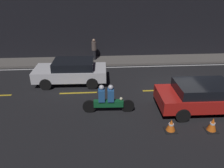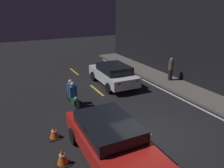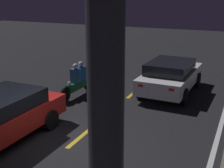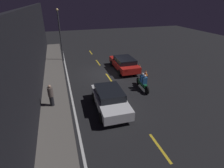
{
  "view_description": "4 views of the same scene",
  "coord_description": "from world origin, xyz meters",
  "px_view_note": "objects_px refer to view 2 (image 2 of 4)",
  "views": [
    {
      "loc": [
        -4.41,
        -10.46,
        5.46
      ],
      "look_at": [
        -3.73,
        -0.59,
        0.75
      ],
      "focal_mm": 35.0,
      "sensor_mm": 36.0,
      "label": 1
    },
    {
      "loc": [
        6.05,
        -4.86,
        4.97
      ],
      "look_at": [
        -2.96,
        -0.24,
        1.28
      ],
      "focal_mm": 35.0,
      "sensor_mm": 36.0,
      "label": 2
    },
    {
      "loc": [
        6.46,
        4.26,
        4.16
      ],
      "look_at": [
        -3.1,
        -0.04,
        0.98
      ],
      "focal_mm": 50.0,
      "sensor_mm": 36.0,
      "label": 3
    },
    {
      "loc": [
        -15.4,
        4.15,
        6.62
      ],
      "look_at": [
        -3.92,
        0.6,
        0.77
      ],
      "focal_mm": 28.0,
      "sensor_mm": 36.0,
      "label": 4
    }
  ],
  "objects_px": {
    "taxi_red": "(110,138)",
    "traffic_cone_mid": "(62,157)",
    "sedan_white": "(113,74)",
    "pedestrian": "(171,69)",
    "motorcycle": "(72,95)",
    "traffic_cone_near": "(54,132)"
  },
  "relations": [
    {
      "from": "taxi_red",
      "to": "traffic_cone_mid",
      "type": "bearing_deg",
      "value": -102.66
    },
    {
      "from": "taxi_red",
      "to": "traffic_cone_near",
      "type": "distance_m",
      "value": 2.54
    },
    {
      "from": "traffic_cone_near",
      "to": "traffic_cone_mid",
      "type": "bearing_deg",
      "value": -3.75
    },
    {
      "from": "motorcycle",
      "to": "traffic_cone_mid",
      "type": "height_order",
      "value": "motorcycle"
    },
    {
      "from": "taxi_red",
      "to": "motorcycle",
      "type": "xyz_separation_m",
      "value": [
        -4.48,
        0.07,
        -0.09
      ]
    },
    {
      "from": "taxi_red",
      "to": "traffic_cone_mid",
      "type": "distance_m",
      "value": 1.68
    },
    {
      "from": "traffic_cone_near",
      "to": "pedestrian",
      "type": "height_order",
      "value": "pedestrian"
    },
    {
      "from": "motorcycle",
      "to": "pedestrian",
      "type": "xyz_separation_m",
      "value": [
        -0.62,
        7.02,
        0.29
      ]
    },
    {
      "from": "taxi_red",
      "to": "traffic_cone_mid",
      "type": "height_order",
      "value": "taxi_red"
    },
    {
      "from": "sedan_white",
      "to": "pedestrian",
      "type": "bearing_deg",
      "value": -107.75
    },
    {
      "from": "sedan_white",
      "to": "traffic_cone_mid",
      "type": "bearing_deg",
      "value": 141.89
    },
    {
      "from": "motorcycle",
      "to": "pedestrian",
      "type": "distance_m",
      "value": 7.05
    },
    {
      "from": "taxi_red",
      "to": "pedestrian",
      "type": "xyz_separation_m",
      "value": [
        -5.1,
        7.09,
        0.2
      ]
    },
    {
      "from": "sedan_white",
      "to": "pedestrian",
      "type": "distance_m",
      "value": 3.91
    },
    {
      "from": "sedan_white",
      "to": "traffic_cone_near",
      "type": "height_order",
      "value": "sedan_white"
    },
    {
      "from": "taxi_red",
      "to": "motorcycle",
      "type": "bearing_deg",
      "value": 179.87
    },
    {
      "from": "sedan_white",
      "to": "traffic_cone_mid",
      "type": "xyz_separation_m",
      "value": [
        6.01,
        -4.99,
        -0.46
      ]
    },
    {
      "from": "sedan_white",
      "to": "traffic_cone_mid",
      "type": "relative_size",
      "value": 7.03
    },
    {
      "from": "traffic_cone_mid",
      "to": "traffic_cone_near",
      "type": "bearing_deg",
      "value": 176.25
    },
    {
      "from": "sedan_white",
      "to": "motorcycle",
      "type": "bearing_deg",
      "value": 121.33
    },
    {
      "from": "sedan_white",
      "to": "pedestrian",
      "type": "xyz_separation_m",
      "value": [
        1.29,
        3.68,
        0.18
      ]
    },
    {
      "from": "pedestrian",
      "to": "motorcycle",
      "type": "bearing_deg",
      "value": -84.99
    }
  ]
}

